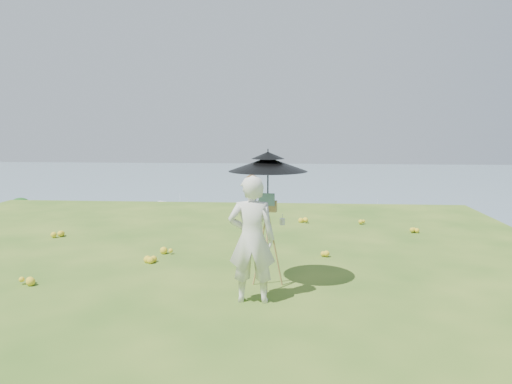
# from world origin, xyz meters

# --- Properties ---
(ground) EXTENTS (14.00, 14.00, 0.00)m
(ground) POSITION_xyz_m (0.00, 0.00, 0.00)
(ground) COLOR #36631C
(ground) RESTS_ON ground
(shoreline_tier) EXTENTS (170.00, 28.00, 8.00)m
(shoreline_tier) POSITION_xyz_m (0.00, 75.00, -36.00)
(shoreline_tier) COLOR gray
(shoreline_tier) RESTS_ON bay_water
(bay_water) EXTENTS (700.00, 700.00, 0.00)m
(bay_water) POSITION_xyz_m (0.00, 240.00, -34.00)
(bay_water) COLOR gray
(bay_water) RESTS_ON ground
(peninsula) EXTENTS (90.00, 60.00, 12.00)m
(peninsula) POSITION_xyz_m (-75.00, 155.00, -29.00)
(peninsula) COLOR #133D10
(peninsula) RESTS_ON bay_water
(slope_trees) EXTENTS (110.00, 50.00, 6.00)m
(slope_trees) POSITION_xyz_m (0.00, 35.00, -15.00)
(slope_trees) COLOR #184E17
(slope_trees) RESTS_ON forest_slope
(harbor_town) EXTENTS (110.00, 22.00, 5.00)m
(harbor_town) POSITION_xyz_m (0.00, 75.00, -29.50)
(harbor_town) COLOR beige
(harbor_town) RESTS_ON shoreline_tier
(moored_boats) EXTENTS (140.00, 140.00, 0.70)m
(moored_boats) POSITION_xyz_m (-12.50, 161.00, -33.65)
(moored_boats) COLOR white
(moored_boats) RESTS_ON bay_water
(wildflowers) EXTENTS (10.00, 10.50, 0.12)m
(wildflowers) POSITION_xyz_m (0.00, 0.25, 0.06)
(wildflowers) COLOR yellow
(wildflowers) RESTS_ON ground
(painter) EXTENTS (0.63, 0.43, 1.71)m
(painter) POSITION_xyz_m (1.36, -1.55, 0.85)
(painter) COLOR beige
(painter) RESTS_ON ground
(field_easel) EXTENTS (0.61, 0.61, 1.40)m
(field_easel) POSITION_xyz_m (1.54, -0.96, 0.70)
(field_easel) COLOR #AA7B47
(field_easel) RESTS_ON ground
(sun_umbrella) EXTENTS (1.18, 1.18, 0.87)m
(sun_umbrella) POSITION_xyz_m (1.54, -0.93, 1.59)
(sun_umbrella) COLOR black
(sun_umbrella) RESTS_ON field_easel
(painter_cap) EXTENTS (0.20, 0.23, 0.10)m
(painter_cap) POSITION_xyz_m (1.36, -1.55, 1.66)
(painter_cap) COLOR #DC7979
(painter_cap) RESTS_ON painter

